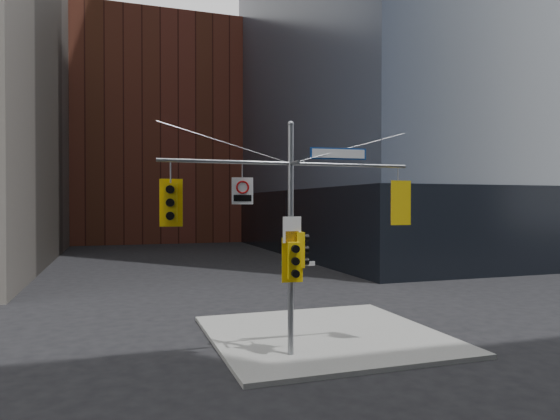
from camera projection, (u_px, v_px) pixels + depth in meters
ground at (316, 381)px, 13.39m from camera, size 160.00×160.00×0.00m
sidewalk_corner at (325, 335)px, 17.81m from camera, size 8.00×8.00×0.15m
podium_ne at (446, 221)px, 52.52m from camera, size 36.40×36.40×6.00m
brick_midrise at (154, 136)px, 68.27m from camera, size 26.00×20.00×28.00m
signal_assembly at (291, 215)px, 15.22m from camera, size 8.00×0.80×7.30m
traffic_light_west_arm at (171, 203)px, 14.10m from camera, size 0.65×0.57×1.37m
traffic_light_east_arm at (398, 203)px, 16.40m from camera, size 0.69×0.56×1.45m
traffic_light_pole_side at (301, 250)px, 15.34m from camera, size 0.43×0.37×1.10m
traffic_light_pole_front at (294, 260)px, 14.99m from camera, size 0.65×0.55×1.37m
street_sign_blade at (338, 154)px, 15.70m from camera, size 1.85×0.20×0.36m
regulatory_sign_arm at (242, 190)px, 14.72m from camera, size 0.64×0.13×0.80m
regulatory_sign_pole at (292, 230)px, 15.12m from camera, size 0.61×0.10×0.80m
street_blade_ew at (304, 264)px, 15.39m from camera, size 0.69×0.04×0.14m
street_blade_ns at (286, 265)px, 15.68m from camera, size 0.06×0.77×0.15m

